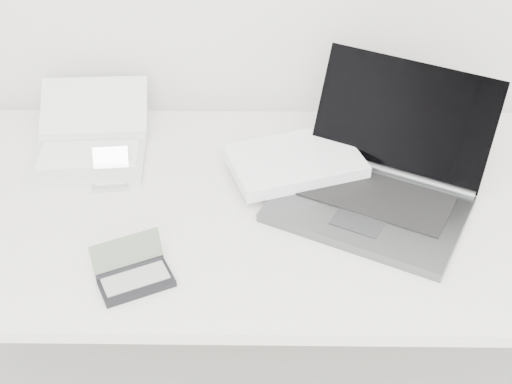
{
  "coord_description": "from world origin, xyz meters",
  "views": [
    {
      "loc": [
        -0.02,
        0.26,
        1.76
      ],
      "look_at": [
        -0.03,
        1.51,
        0.79
      ],
      "focal_mm": 50.0,
      "sensor_mm": 36.0,
      "label": 1
    }
  ],
  "objects_px": {
    "desk": "(269,217)",
    "palmtop_charcoal": "(134,274)",
    "netbook_open_white": "(90,145)",
    "laptop_large": "(350,175)"
  },
  "relations": [
    {
      "from": "desk",
      "to": "netbook_open_white",
      "type": "distance_m",
      "value": 0.49
    },
    {
      "from": "laptop_large",
      "to": "netbook_open_white",
      "type": "xyz_separation_m",
      "value": [
        -0.64,
        0.14,
        -0.02
      ]
    },
    {
      "from": "laptop_large",
      "to": "netbook_open_white",
      "type": "relative_size",
      "value": 1.83
    },
    {
      "from": "desk",
      "to": "laptop_large",
      "type": "bearing_deg",
      "value": 14.51
    },
    {
      "from": "desk",
      "to": "palmtop_charcoal",
      "type": "distance_m",
      "value": 0.38
    },
    {
      "from": "netbook_open_white",
      "to": "palmtop_charcoal",
      "type": "xyz_separation_m",
      "value": [
        0.18,
        -0.45,
        -0.01
      ]
    },
    {
      "from": "desk",
      "to": "palmtop_charcoal",
      "type": "height_order",
      "value": "palmtop_charcoal"
    },
    {
      "from": "netbook_open_white",
      "to": "palmtop_charcoal",
      "type": "relative_size",
      "value": 2.01
    },
    {
      "from": "laptop_large",
      "to": "palmtop_charcoal",
      "type": "bearing_deg",
      "value": -119.75
    },
    {
      "from": "desk",
      "to": "palmtop_charcoal",
      "type": "relative_size",
      "value": 9.09
    }
  ]
}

